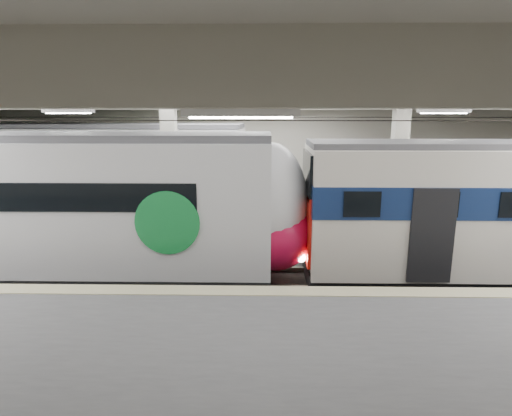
{
  "coord_description": "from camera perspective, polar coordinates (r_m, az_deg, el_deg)",
  "views": [
    {
      "loc": [
        0.32,
        -11.98,
        4.99
      ],
      "look_at": [
        0.07,
        1.0,
        2.0
      ],
      "focal_mm": 30.0,
      "sensor_mm": 36.0,
      "label": 1
    }
  ],
  "objects": [
    {
      "name": "far_train",
      "position": [
        19.34,
        -22.8,
        3.95
      ],
      "size": [
        14.05,
        3.55,
        4.45
      ],
      "rotation": [
        0.0,
        0.0,
        -0.05
      ],
      "color": "white",
      "rests_on": "ground"
    },
    {
      "name": "station_hall",
      "position": [
        10.4,
        -0.64,
        3.31
      ],
      "size": [
        36.0,
        24.0,
        5.75
      ],
      "color": "black",
      "rests_on": "ground"
    },
    {
      "name": "modern_emu",
      "position": [
        13.19,
        -19.87,
        -0.29
      ],
      "size": [
        13.43,
        2.77,
        4.35
      ],
      "color": "white",
      "rests_on": "ground"
    }
  ]
}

